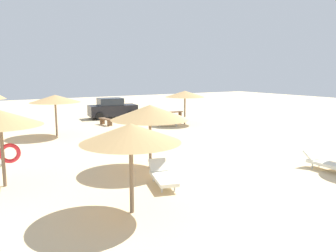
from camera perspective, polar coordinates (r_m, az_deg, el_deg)
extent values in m
plane|color=beige|center=(14.68, 6.17, -6.23)|extent=(80.00, 80.00, 0.00)
cylinder|color=#75604C|center=(12.69, -26.37, -4.44)|extent=(0.12, 0.12, 2.21)
cone|color=tan|center=(12.47, -26.78, 1.25)|extent=(2.77, 2.77, 0.53)
torus|color=red|center=(12.70, -25.39, -4.23)|extent=(0.71, 0.25, 0.70)
cylinder|color=#75604C|center=(25.22, 2.88, 2.76)|extent=(0.12, 0.12, 2.15)
cone|color=tan|center=(25.12, 2.90, 5.49)|extent=(2.96, 2.96, 0.46)
cylinder|color=#75604C|center=(13.55, -3.06, -2.89)|extent=(0.12, 0.12, 2.11)
cone|color=tan|center=(13.34, -3.11, 2.37)|extent=(3.16, 3.16, 0.59)
cylinder|color=#75604C|center=(9.35, -6.26, -8.51)|extent=(0.12, 0.12, 2.10)
cone|color=tan|center=(9.06, -6.39, -1.19)|extent=(2.76, 2.76, 0.52)
cylinder|color=#75604C|center=(21.61, -18.56, 1.25)|extent=(0.12, 0.12, 2.17)
cone|color=tan|center=(21.49, -18.72, 4.45)|extent=(3.02, 3.02, 0.46)
cube|color=silver|center=(14.72, 25.83, -5.93)|extent=(0.69, 1.72, 0.12)
cube|color=silver|center=(15.12, 23.39, -4.52)|extent=(0.65, 0.51, 0.39)
cylinder|color=silver|center=(14.92, 23.40, -6.25)|extent=(0.06, 0.06, 0.22)
cylinder|color=silver|center=(15.27, 24.40, -5.98)|extent=(0.06, 0.06, 0.22)
cube|color=silver|center=(24.14, -0.04, 0.58)|extent=(1.81, 1.28, 0.12)
cube|color=silver|center=(24.22, 1.83, 1.10)|extent=(0.73, 0.79, 0.36)
cylinder|color=silver|center=(24.46, 1.29, 0.29)|extent=(0.06, 0.06, 0.22)
cylinder|color=silver|center=(24.03, 1.44, 0.13)|extent=(0.06, 0.06, 0.22)
cylinder|color=silver|center=(24.31, -1.51, 0.24)|extent=(0.06, 0.06, 0.22)
cylinder|color=silver|center=(23.88, -1.41, 0.07)|extent=(0.06, 0.06, 0.22)
cube|color=silver|center=(11.63, -0.76, -8.89)|extent=(1.08, 1.81, 0.12)
cube|color=silver|center=(12.30, -1.73, -6.69)|extent=(0.74, 0.62, 0.43)
cylinder|color=silver|center=(12.18, -2.50, -8.88)|extent=(0.06, 0.06, 0.22)
cylinder|color=silver|center=(12.28, -0.48, -8.72)|extent=(0.06, 0.06, 0.22)
cylinder|color=silver|center=(11.08, -1.07, -10.74)|extent=(0.06, 0.06, 0.22)
cylinder|color=silver|center=(11.19, 1.15, -10.53)|extent=(0.06, 0.06, 0.22)
cube|color=brown|center=(29.23, 1.17, 2.42)|extent=(1.51, 0.42, 0.08)
cube|color=brown|center=(28.98, 0.24, 1.87)|extent=(0.13, 0.36, 0.41)
cube|color=brown|center=(29.55, 2.07, 2.01)|extent=(0.13, 0.36, 0.41)
cube|color=brown|center=(25.17, -10.56, 1.17)|extent=(0.61, 1.54, 0.08)
cube|color=brown|center=(24.73, -9.92, 0.47)|extent=(0.37, 0.17, 0.41)
cube|color=brown|center=(25.68, -11.14, 0.76)|extent=(0.37, 0.17, 0.41)
cube|color=black|center=(28.95, -9.41, 2.67)|extent=(4.17, 2.17, 0.90)
cube|color=#262D38|center=(28.82, -9.83, 4.13)|extent=(2.17, 1.79, 0.60)
cylinder|color=black|center=(30.20, -7.36, 2.31)|extent=(0.66, 0.29, 0.64)
cylinder|color=black|center=(28.54, -6.31, 1.94)|extent=(0.66, 0.29, 0.64)
cylinder|color=black|center=(29.52, -12.37, 2.02)|extent=(0.66, 0.29, 0.64)
cylinder|color=black|center=(27.82, -11.59, 1.62)|extent=(0.66, 0.29, 0.64)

